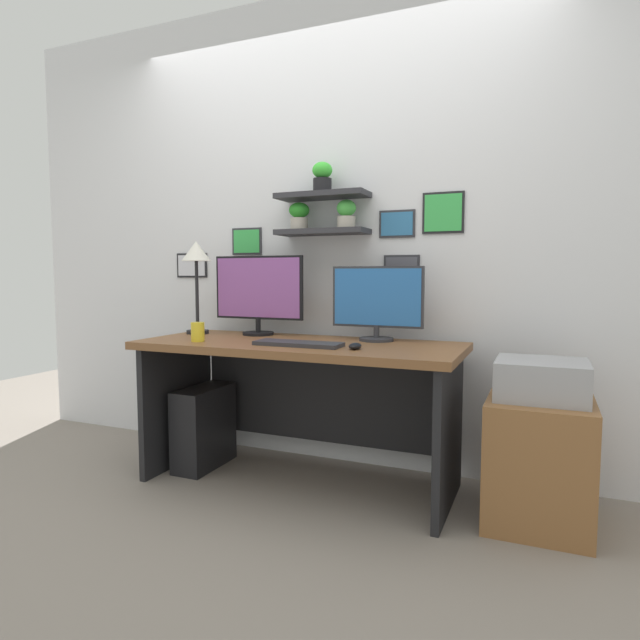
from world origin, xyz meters
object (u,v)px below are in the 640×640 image
drawer_cabinet (539,460)px  desk_lamp (196,260)px  printer (542,380)px  monitor_right (377,302)px  pen_cup (198,332)px  desk (303,380)px  computer_mouse (355,346)px  keyboard (298,344)px  monitor_left (258,292)px  computer_tower_left (204,427)px

drawer_cabinet → desk_lamp: bearing=176.6°
desk_lamp → printer: 1.96m
monitor_right → pen_cup: monitor_right is taller
desk → pen_cup: size_ratio=16.66×
computer_mouse → keyboard: bearing=178.2°
monitor_left → drawer_cabinet: bearing=-7.4°
desk → monitor_right: bearing=24.5°
pen_cup → computer_mouse: bearing=2.8°
monitor_right → computer_mouse: size_ratio=5.46×
desk_lamp → printer: (1.88, -0.11, -0.54)m
drawer_cabinet → computer_tower_left: drawer_cabinet is taller
desk_lamp → drawer_cabinet: (1.88, -0.11, -0.90)m
drawer_cabinet → printer: 0.36m
computer_mouse → computer_tower_left: 1.11m
keyboard → computer_mouse: bearing=-1.8°
desk_lamp → keyboard: bearing=-18.3°
computer_mouse → printer: computer_mouse is taller
desk_lamp → pen_cup: size_ratio=5.40×
monitor_left → computer_tower_left: bearing=-142.1°
monitor_left → desk_lamp: 0.42m
drawer_cabinet → monitor_left: bearing=172.6°
monitor_right → computer_tower_left: monitor_right is taller
printer → keyboard: bearing=-172.5°
monitor_right → drawer_cabinet: bearing=-13.8°
desk → keyboard: keyboard is taller
monitor_left → printer: (1.52, -0.20, -0.36)m
desk → drawer_cabinet: (1.16, -0.04, -0.26)m
monitor_right → desk_lamp: desk_lamp is taller
keyboard → computer_tower_left: 0.86m
printer → computer_tower_left: (-1.77, 0.00, -0.41)m
keyboard → pen_cup: pen_cup is taller
desk → desk_lamp: size_ratio=3.09×
monitor_right → printer: size_ratio=1.29×
keyboard → computer_tower_left: keyboard is taller
desk → computer_mouse: size_ratio=18.51×
monitor_left → computer_tower_left: 0.83m
computer_tower_left → monitor_right: bearing=11.6°
monitor_right → pen_cup: size_ratio=4.91×
monitor_right → desk_lamp: size_ratio=0.91×
desk → pen_cup: pen_cup is taller
desk → computer_tower_left: bearing=-176.7°
desk_lamp → computer_tower_left: size_ratio=1.18×
drawer_cabinet → computer_tower_left: size_ratio=1.22×
monitor_right → computer_mouse: (0.00, -0.35, -0.19)m
monitor_left → computer_mouse: bearing=-26.4°
keyboard → printer: keyboard is taller
monitor_left → drawer_cabinet: size_ratio=1.00×
desk → monitor_left: size_ratio=3.00×
desk → printer: desk is taller
desk → printer: 1.17m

